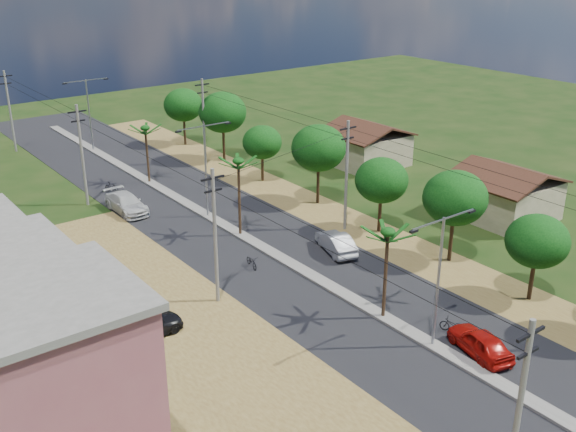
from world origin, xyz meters
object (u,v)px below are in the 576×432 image
Objects in this scene: car_red_near at (480,343)px; car_parked_dark at (146,327)px; moto_rider_east at (454,326)px; car_silver_mid at (336,243)px; car_white_far at (126,204)px.

car_parked_dark is at bearing -28.16° from car_red_near.
car_red_near is 2.38m from moto_rider_east.
car_red_near is 0.95× the size of car_silver_mid.
car_white_far is 2.98× the size of moto_rider_east.
car_red_near reaches higher than moto_rider_east.
car_white_far is at bearing -45.18° from car_silver_mid.
moto_rider_east is (14.76, -10.53, -0.28)m from car_parked_dark.
car_silver_mid is 19.33m from car_white_far.
moto_rider_east is (-1.91, -12.88, -0.28)m from car_silver_mid.
moto_rider_east is at bearing -90.39° from car_red_near.
car_silver_mid is at bearing -87.14° from car_parked_dark.
car_parked_dark is 18.13m from moto_rider_east.
car_red_near is at bearing 54.43° from moto_rider_east.
car_red_near is at bearing -79.27° from car_white_far.
car_red_near is at bearing -137.32° from car_parked_dark.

